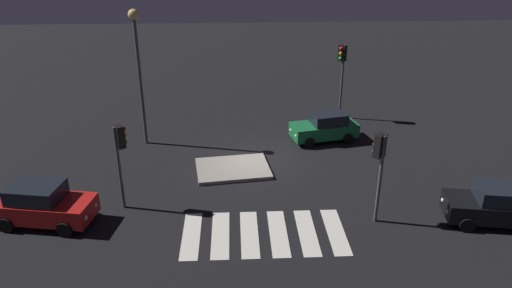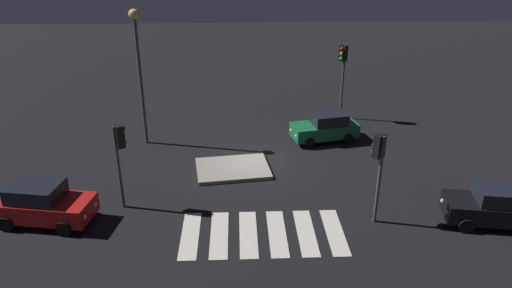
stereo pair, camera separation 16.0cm
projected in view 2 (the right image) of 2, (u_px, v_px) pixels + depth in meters
ground_plane at (256, 161)px, 24.94m from camera, size 80.00×80.00×0.00m
traffic_island at (233, 169)px, 24.02m from camera, size 3.89×3.12×0.18m
car_green at (325, 127)px, 27.13m from camera, size 3.94×2.33×1.63m
car_red at (42, 204)px, 19.51m from camera, size 4.18×2.39×1.74m
car_black at (495, 206)px, 19.40m from camera, size 4.01×2.28×1.67m
traffic_light_east at (378, 157)px, 18.77m from camera, size 0.54×0.53×3.84m
traffic_light_south at (120, 146)px, 19.82m from camera, size 0.53×0.54×3.77m
traffic_light_north at (343, 64)px, 29.11m from camera, size 0.54×0.53×4.70m
street_lamp at (138, 54)px, 25.06m from camera, size 0.56×0.56×7.39m
crosswalk_near at (263, 234)px, 19.05m from camera, size 6.45×3.20×0.02m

